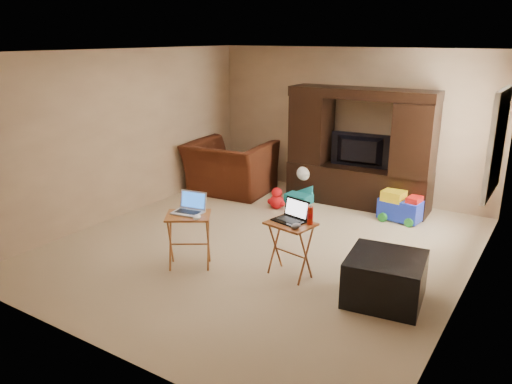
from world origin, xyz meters
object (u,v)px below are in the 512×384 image
Objects in this scene: ottoman at (385,279)px; mouse_right at (296,226)px; mouse_left at (197,217)px; laptop_right at (289,212)px; push_toy at (400,206)px; plush_toy at (277,198)px; television at (358,151)px; child_rocker at (300,187)px; entertainment_center at (360,148)px; tray_table_left at (189,241)px; laptop_left at (187,204)px; tray_table_right at (290,249)px; water_bottle at (310,216)px; recliner at (230,168)px.

mouse_right is at bearing -170.46° from ottoman.
laptop_right is at bearing 30.08° from mouse_left.
plush_toy is at bearing -157.61° from push_toy.
television is 7.13× the size of mouse_left.
plush_toy is 3.09m from ottoman.
child_rocker is at bearing 127.41° from laptop_right.
entertainment_center is at bearing 79.45° from mouse_left.
laptop_left reaches higher than tray_table_left.
entertainment_center is 2.94m from tray_table_right.
entertainment_center is 11.47× the size of water_bottle.
entertainment_center is 17.38× the size of mouse_right.
water_bottle is at bearing 27.04° from mouse_left.
ottoman is 1.17× the size of tray_table_right.
water_bottle is at bearing -91.16° from push_toy.
water_bottle is (1.37, 0.49, -0.03)m from laptop_left.
ottoman is 5.69× the size of mouse_left.
laptop_left is at bearing -168.81° from ottoman.
child_rocker is 0.81× the size of tray_table_right.
child_rocker is 3.99× the size of mouse_right.
laptop_left is 2.58× the size of mouse_left.
child_rocker is at bearing -172.55° from push_toy.
laptop_right is (2.43, -2.26, 0.33)m from recliner.
child_rocker is at bearing 94.08° from mouse_left.
television is at bearing 105.98° from tray_table_right.
television reaches higher than mouse_left.
entertainment_center is 6.67× the size of laptop_left.
entertainment_center is 3.45m from tray_table_left.
child_rocker is at bearing 19.30° from television.
recliner is 3.47m from water_bottle.
laptop_left is 0.26m from mouse_left.
tray_table_right is 0.45m from laptop_right.
water_bottle reaches higher than push_toy.
entertainment_center reaches higher than child_rocker.
mouse_left is (-1.47, -2.99, 0.46)m from push_toy.
child_rocker is at bearing -177.99° from recliner.
tray_table_left is (0.18, -2.39, 0.15)m from plush_toy.
tray_table_right is (2.47, -2.28, -0.12)m from recliner.
mouse_right reaches higher than tray_table_left.
television is 0.70× the size of recliner.
tray_table_right is at bearing 9.60° from laptop_left.
entertainment_center is 3.03m from mouse_right.
tray_table_left is at bearing 110.82° from recliner.
water_bottle is (0.24, 0.06, -0.02)m from laptop_right.
plush_toy is 2.64× the size of mouse_left.
child_rocker is 1.53× the size of laptop_left.
mouse_left is 1.01× the size of mouse_right.
laptop_right reaches higher than tray_table_right.
laptop_right is at bearing 162.92° from tray_table_right.
tray_table_right is 1.13m from mouse_left.
plush_toy is at bearing 124.98° from mouse_right.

